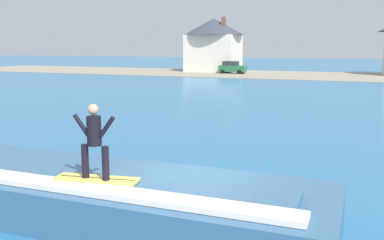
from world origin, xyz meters
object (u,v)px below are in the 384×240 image
object	(u,v)px
car_near_shore	(232,67)
surfboard	(97,179)
surfer	(94,138)
house_with_chimney	(214,42)
wave_crest	(108,196)

from	to	relation	value
car_near_shore	surfboard	bearing A→B (deg)	-77.11
surfer	house_with_chimney	bearing A→B (deg)	105.98
wave_crest	car_near_shore	distance (m)	53.57
house_with_chimney	car_near_shore	bearing A→B (deg)	-44.14
surfboard	surfer	world-z (taller)	surfer
house_with_chimney	surfer	bearing A→B (deg)	-74.02
surfboard	wave_crest	bearing A→B (deg)	103.41
surfer	car_near_shore	distance (m)	54.31
surfboard	car_near_shore	xyz separation A→B (m)	(-12.10, 52.87, -0.22)
car_near_shore	surfer	bearing A→B (deg)	-77.11
surfer	car_near_shore	xyz separation A→B (m)	(-12.11, 52.93, -1.20)
wave_crest	house_with_chimney	bearing A→B (deg)	106.01
surfer	car_near_shore	size ratio (longest dim) A/B	0.44
surfboard	house_with_chimney	size ratio (longest dim) A/B	0.21
wave_crest	house_with_chimney	xyz separation A→B (m)	(-16.15, 56.31, 4.06)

